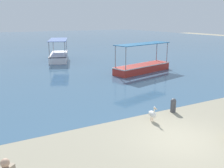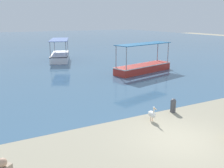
{
  "view_description": "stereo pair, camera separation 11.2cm",
  "coord_description": "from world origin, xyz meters",
  "px_view_note": "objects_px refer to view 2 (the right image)",
  "views": [
    {
      "loc": [
        -6.96,
        -7.04,
        4.91
      ],
      "look_at": [
        -0.27,
        5.51,
        1.15
      ],
      "focal_mm": 40.0,
      "sensor_mm": 36.0,
      "label": 1
    },
    {
      "loc": [
        -6.86,
        -7.09,
        4.91
      ],
      "look_at": [
        -0.27,
        5.51,
        1.15
      ],
      "focal_mm": 40.0,
      "sensor_mm": 36.0,
      "label": 2
    }
  ],
  "objects_px": {
    "fishing_boat_far_right": "(143,66)",
    "pelican": "(152,114)",
    "fishing_boat_near_right": "(60,56)",
    "mooring_bollard": "(173,105)"
  },
  "relations": [
    {
      "from": "fishing_boat_far_right",
      "to": "pelican",
      "type": "xyz_separation_m",
      "value": [
        -6.24,
        -9.85,
        -0.16
      ]
    },
    {
      "from": "fishing_boat_near_right",
      "to": "mooring_bollard",
      "type": "xyz_separation_m",
      "value": [
        0.43,
        -19.86,
        -0.14
      ]
    },
    {
      "from": "fishing_boat_far_right",
      "to": "fishing_boat_near_right",
      "type": "bearing_deg",
      "value": 115.2
    },
    {
      "from": "pelican",
      "to": "mooring_bollard",
      "type": "distance_m",
      "value": 1.8
    },
    {
      "from": "fishing_boat_far_right",
      "to": "mooring_bollard",
      "type": "distance_m",
      "value": 10.41
    },
    {
      "from": "fishing_boat_far_right",
      "to": "pelican",
      "type": "distance_m",
      "value": 11.66
    },
    {
      "from": "pelican",
      "to": "mooring_bollard",
      "type": "height_order",
      "value": "pelican"
    },
    {
      "from": "mooring_bollard",
      "to": "fishing_boat_far_right",
      "type": "bearing_deg",
      "value": 64.38
    },
    {
      "from": "fishing_boat_far_right",
      "to": "mooring_bollard",
      "type": "xyz_separation_m",
      "value": [
        -4.5,
        -9.39,
        -0.13
      ]
    },
    {
      "from": "pelican",
      "to": "mooring_bollard",
      "type": "bearing_deg",
      "value": 15.07
    }
  ]
}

